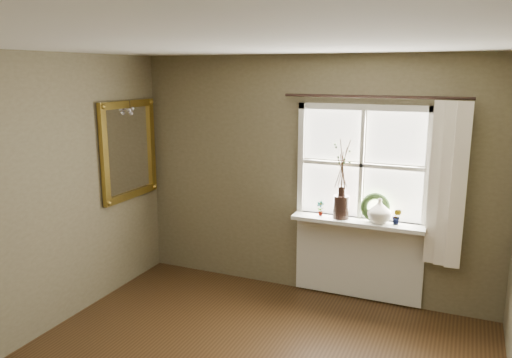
{
  "coord_description": "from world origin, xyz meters",
  "views": [
    {
      "loc": [
        1.54,
        -2.83,
        2.42
      ],
      "look_at": [
        -0.34,
        1.55,
        1.39
      ],
      "focal_mm": 35.0,
      "sensor_mm": 36.0,
      "label": 1
    }
  ],
  "objects_px": {
    "cream_vase": "(379,211)",
    "wreath": "(375,210)",
    "dark_jug": "(341,207)",
    "gilt_mirror": "(129,150)"
  },
  "relations": [
    {
      "from": "cream_vase",
      "to": "wreath",
      "type": "relative_size",
      "value": 0.83
    },
    {
      "from": "dark_jug",
      "to": "wreath",
      "type": "xyz_separation_m",
      "value": [
        0.34,
        0.04,
        -0.01
      ]
    },
    {
      "from": "dark_jug",
      "to": "gilt_mirror",
      "type": "xyz_separation_m",
      "value": [
        -2.34,
        -0.42,
        0.52
      ]
    },
    {
      "from": "wreath",
      "to": "gilt_mirror",
      "type": "bearing_deg",
      "value": 178.94
    },
    {
      "from": "cream_vase",
      "to": "wreath",
      "type": "xyz_separation_m",
      "value": [
        -0.05,
        0.04,
        -0.01
      ]
    },
    {
      "from": "wreath",
      "to": "gilt_mirror",
      "type": "relative_size",
      "value": 0.27
    },
    {
      "from": "dark_jug",
      "to": "wreath",
      "type": "relative_size",
      "value": 0.81
    },
    {
      "from": "wreath",
      "to": "gilt_mirror",
      "type": "distance_m",
      "value": 2.77
    },
    {
      "from": "gilt_mirror",
      "to": "cream_vase",
      "type": "bearing_deg",
      "value": 8.73
    },
    {
      "from": "cream_vase",
      "to": "gilt_mirror",
      "type": "xyz_separation_m",
      "value": [
        -2.73,
        -0.42,
        0.52
      ]
    }
  ]
}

